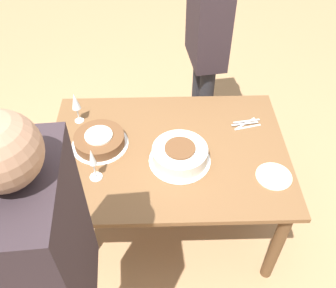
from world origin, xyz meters
name	(u,v)px	position (x,y,z in m)	size (l,w,h in m)	color
ground_plane	(168,220)	(0.00, 0.00, 0.00)	(12.00, 12.00, 0.00)	#A87F56
dining_table	(168,162)	(0.00, 0.00, 0.62)	(1.38, 0.98, 0.73)	brown
cake_center_white	(180,155)	(-0.06, 0.08, 0.78)	(0.35, 0.35, 0.11)	white
cake_front_chocolate	(99,140)	(0.40, -0.06, 0.76)	(0.33, 0.33, 0.08)	white
wine_glass_near	(75,102)	(0.55, -0.27, 0.88)	(0.06, 0.06, 0.21)	silver
wine_glass_far	(92,160)	(0.39, 0.19, 0.87)	(0.07, 0.07, 0.22)	silver
dessert_plate_left	(274,176)	(-0.57, 0.21, 0.73)	(0.20, 0.20, 0.01)	beige
fork_pile	(246,124)	(-0.49, -0.20, 0.73)	(0.19, 0.11, 0.01)	silver
person_cutting	(207,33)	(-0.29, -0.82, 1.00)	(0.27, 0.43, 1.66)	#232328
person_watching	(56,271)	(0.41, 0.89, 1.08)	(0.25, 0.41, 1.77)	#4C4238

